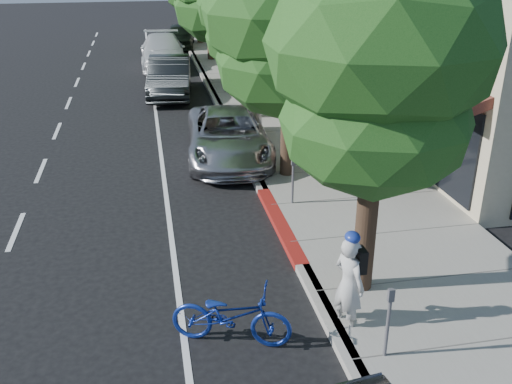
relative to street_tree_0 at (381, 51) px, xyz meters
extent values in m
plane|color=black|center=(-0.90, 2.00, -4.67)|extent=(120.00, 120.00, 0.00)
cube|color=gray|center=(1.40, 10.00, -4.59)|extent=(4.60, 56.00, 0.15)
cube|color=#9E998E|center=(-0.90, 10.00, -4.59)|extent=(0.30, 56.00, 0.15)
cube|color=maroon|center=(-0.90, 3.00, -4.59)|extent=(0.32, 4.00, 0.15)
cube|color=beige|center=(8.70, 20.00, -1.17)|extent=(10.00, 36.00, 7.00)
cylinder|color=black|center=(0.00, 0.00, -3.31)|extent=(0.40, 0.40, 2.70)
ellipsoid|color=#194B16|center=(0.00, 0.00, -1.19)|extent=(3.33, 3.33, 2.66)
ellipsoid|color=#194B16|center=(0.00, 0.00, 0.12)|extent=(3.92, 3.92, 3.13)
cylinder|color=black|center=(0.00, 6.00, -3.34)|extent=(0.40, 0.40, 2.65)
ellipsoid|color=#194B16|center=(0.00, 6.00, -1.25)|extent=(4.01, 4.01, 3.20)
ellipsoid|color=#194B16|center=(0.00, 6.00, 0.04)|extent=(4.71, 4.71, 3.77)
cylinder|color=black|center=(0.00, 12.00, -3.46)|extent=(0.40, 0.40, 2.42)
ellipsoid|color=#194B16|center=(0.00, 12.00, -1.56)|extent=(3.23, 3.23, 2.58)
ellipsoid|color=#194B16|center=(0.00, 12.00, -0.38)|extent=(3.80, 3.80, 3.04)
cylinder|color=black|center=(0.00, 18.00, -3.22)|extent=(0.40, 0.40, 2.90)
ellipsoid|color=#194B16|center=(0.00, 18.00, -0.94)|extent=(4.76, 4.76, 3.81)
cylinder|color=black|center=(0.00, 24.00, -3.41)|extent=(0.40, 0.40, 2.50)
ellipsoid|color=#194B16|center=(0.00, 24.00, -1.45)|extent=(3.76, 3.76, 3.01)
cylinder|color=black|center=(0.00, 30.00, -3.31)|extent=(0.40, 0.40, 2.72)
imported|color=silver|center=(-0.65, -1.00, -3.77)|extent=(0.66, 0.77, 1.80)
imported|color=#162F97|center=(-2.70, -1.00, -4.12)|extent=(2.18, 1.39, 1.08)
imported|color=#B2B2B7|center=(-1.40, 7.98, -3.92)|extent=(2.91, 5.57, 1.50)
imported|color=black|center=(-2.74, 16.50, -3.83)|extent=(2.23, 5.23, 1.68)
imported|color=silver|center=(-2.74, 23.00, -3.83)|extent=(2.42, 5.80, 1.67)
imported|color=black|center=(-1.40, 29.04, -3.92)|extent=(2.27, 4.54, 1.49)
imported|color=black|center=(1.56, 7.60, -3.54)|extent=(1.05, 0.87, 1.96)
camera|label=1|loc=(-3.81, -8.85, 1.62)|focal=40.00mm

